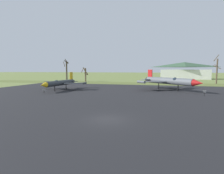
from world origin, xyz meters
The scene contains 11 objects.
ground_plane centered at (0.00, 0.00, 0.00)m, with size 600.00×600.00×0.00m, color olive.
asphalt_apron centered at (0.00, 15.75, 0.03)m, with size 75.98×52.50×0.05m, color black.
grass_verge_strip centered at (0.00, 48.00, 0.03)m, with size 135.98×12.00×0.06m, color #5C6830.
jet_fighter_front_left centered at (-18.36, 21.99, 1.85)m, with size 11.49×13.40×4.41m.
info_placard_front_left centered at (-18.76, 16.08, 0.58)m, with size 0.58×0.34×0.90m.
jet_fighter_front_right centered at (7.47, 28.52, 2.35)m, with size 14.30×14.38×5.08m.
info_placard_front_right centered at (13.49, 19.82, 0.69)m, with size 0.57×0.36×1.09m.
bare_tree_far_left centered at (-33.81, 53.51, 4.93)m, with size 2.91×1.91×9.69m.
bare_tree_left_of_center centered at (-24.94, 53.36, 3.29)m, with size 2.93×2.78×6.13m.
bare_tree_center centered at (25.00, 53.50, 4.90)m, with size 2.49×2.75×10.47m.
visitor_building centered at (18.73, 88.06, 4.49)m, with size 26.42×12.76×9.16m.
Camera 1 is at (4.83, -17.05, 5.08)m, focal length 28.60 mm.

